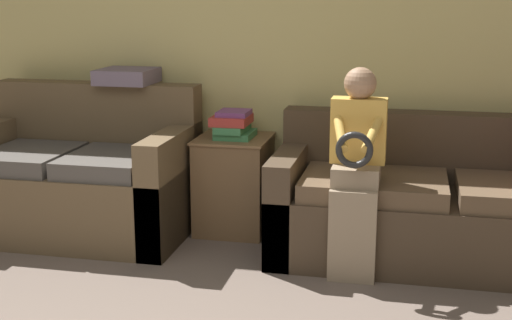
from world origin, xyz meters
TOP-DOWN VIEW (x-y plane):
  - wall_back at (0.00, 2.97)m, footprint 8.00×0.06m
  - couch_main at (1.35, 2.43)m, footprint 2.11×0.86m
  - couch_side at (-1.03, 2.42)m, footprint 1.46×0.89m
  - child_left_seated at (0.82, 2.08)m, footprint 0.31×0.38m
  - side_shelf at (-0.04, 2.66)m, footprint 0.48×0.50m
  - book_stack at (-0.04, 2.66)m, footprint 0.26×0.32m
  - throw_pillow at (-0.80, 2.73)m, footprint 0.37×0.37m

SIDE VIEW (x-z plane):
  - couch_main at x=1.35m, z-range -0.11..0.73m
  - side_shelf at x=-0.04m, z-range 0.01..0.65m
  - couch_side at x=-1.03m, z-range -0.14..0.83m
  - child_left_seated at x=0.82m, z-range 0.06..1.23m
  - book_stack at x=-0.04m, z-range 0.64..0.82m
  - throw_pillow at x=-0.80m, z-range 0.97..1.07m
  - wall_back at x=0.00m, z-range 0.00..2.55m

